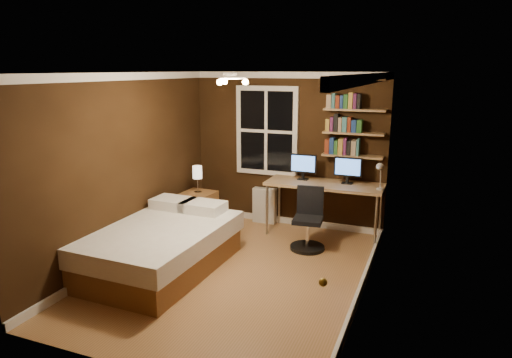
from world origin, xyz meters
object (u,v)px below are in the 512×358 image
at_px(radiator, 265,205).
at_px(office_chair, 308,226).
at_px(bed, 158,246).
at_px(monitor_right, 348,171).
at_px(monitor_left, 303,167).
at_px(nightstand, 199,211).
at_px(bedside_lamp, 198,179).
at_px(desk_lamp, 380,176).
at_px(desk, 324,187).

relative_size(radiator, office_chair, 0.66).
distance_m(bed, radiator, 2.32).
bearing_deg(monitor_right, office_chair, -120.25).
bearing_deg(monitor_left, nightstand, -160.48).
xyz_separation_m(bedside_lamp, monitor_left, (1.58, 0.56, 0.22)).
distance_m(bed, office_chair, 2.14).
bearing_deg(nightstand, monitor_left, 22.81).
bearing_deg(bedside_lamp, monitor_right, 13.82).
height_order(radiator, desk_lamp, desk_lamp).
height_order(bedside_lamp, desk, bedside_lamp).
distance_m(bedside_lamp, monitor_left, 1.69).
distance_m(monitor_right, office_chair, 1.08).
bearing_deg(desk_lamp, radiator, 167.80).
distance_m(radiator, monitor_left, 1.04).
relative_size(nightstand, office_chair, 0.68).
bearing_deg(bed, desk, 50.67).
bearing_deg(bed, radiator, 75.32).
height_order(nightstand, monitor_right, monitor_right).
xyz_separation_m(radiator, monitor_right, (1.40, -0.16, 0.75)).
xyz_separation_m(monitor_left, desk_lamp, (1.20, -0.26, 0.02)).
bearing_deg(bed, desk_lamp, 37.03).
relative_size(bed, desk_lamp, 4.89).
distance_m(monitor_left, desk_lamp, 1.23).
bearing_deg(bed, nightstand, 100.12).
bearing_deg(bedside_lamp, monitor_left, 19.52).
relative_size(bedside_lamp, monitor_left, 1.03).
distance_m(nightstand, radiator, 1.13).
relative_size(radiator, monitor_right, 1.41).
bearing_deg(desk, monitor_right, 15.24).
bearing_deg(bedside_lamp, desk_lamp, 6.22).
height_order(nightstand, desk_lamp, desk_lamp).
relative_size(monitor_left, monitor_right, 1.00).
bearing_deg(desk_lamp, bedside_lamp, -173.78).
bearing_deg(monitor_left, desk_lamp, -12.02).
height_order(bed, monitor_right, monitor_right).
relative_size(radiator, desk_lamp, 1.35).
bearing_deg(nightstand, office_chair, -0.90).
xyz_separation_m(nightstand, desk_lamp, (2.78, 0.30, 0.76)).
bearing_deg(desk_lamp, monitor_left, 167.98).
height_order(bed, desk_lamp, desk_lamp).
xyz_separation_m(monitor_right, desk_lamp, (0.51, -0.26, 0.02)).
xyz_separation_m(bedside_lamp, office_chair, (1.87, -0.14, -0.50)).
relative_size(monitor_left, desk_lamp, 0.96).
height_order(monitor_left, monitor_right, same).
bearing_deg(desk_lamp, nightstand, -173.78).
relative_size(monitor_right, desk_lamp, 0.96).
bearing_deg(desk, nightstand, -166.42).
bearing_deg(monitor_left, radiator, 167.50).
bearing_deg(nightstand, monitor_right, 17.11).
height_order(radiator, monitor_right, monitor_right).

